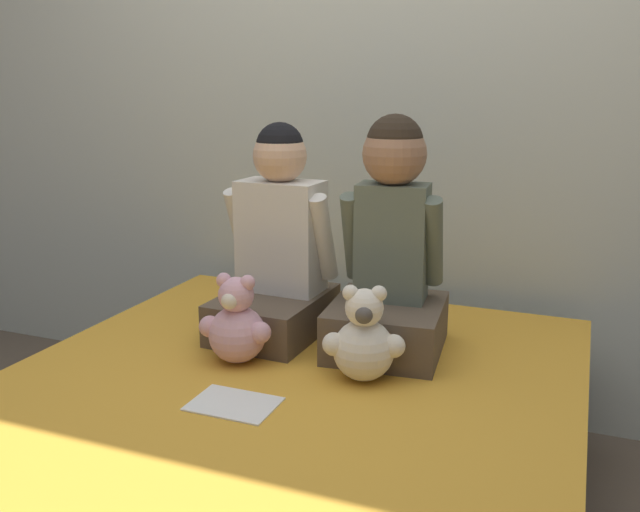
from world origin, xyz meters
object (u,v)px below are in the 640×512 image
(sign_card, at_px, (234,404))
(child_on_right, at_px, (390,254))
(child_on_left, at_px, (278,250))
(teddy_bear_held_by_left_child, at_px, (237,325))
(teddy_bear_held_by_right_child, at_px, (364,341))
(bed, at_px, (260,491))

(sign_card, bearing_deg, child_on_right, 64.18)
(child_on_left, relative_size, teddy_bear_held_by_left_child, 2.54)
(child_on_left, xyz_separation_m, teddy_bear_held_by_right_child, (0.36, -0.25, -0.15))
(teddy_bear_held_by_left_child, bearing_deg, child_on_right, 32.74)
(bed, relative_size, child_on_right, 2.83)
(bed, xyz_separation_m, sign_card, (-0.06, -0.01, 0.24))
(teddy_bear_held_by_left_child, xyz_separation_m, sign_card, (0.12, -0.24, -0.11))
(child_on_right, bearing_deg, sign_card, -120.87)
(bed, relative_size, teddy_bear_held_by_right_child, 7.45)
(child_on_left, relative_size, teddy_bear_held_by_right_child, 2.51)
(bed, distance_m, child_on_left, 0.72)
(child_on_left, height_order, teddy_bear_held_by_right_child, child_on_left)
(child_on_left, distance_m, teddy_bear_held_by_right_child, 0.47)
(child_on_right, relative_size, teddy_bear_held_by_right_child, 2.63)
(child_on_left, distance_m, child_on_right, 0.36)
(bed, relative_size, teddy_bear_held_by_left_child, 7.53)
(child_on_right, bearing_deg, teddy_bear_held_by_left_child, -148.81)
(teddy_bear_held_by_right_child, relative_size, sign_card, 1.23)
(teddy_bear_held_by_right_child, bearing_deg, teddy_bear_held_by_left_child, 166.20)
(child_on_left, height_order, child_on_right, child_on_right)
(bed, relative_size, child_on_left, 2.97)
(child_on_left, bearing_deg, child_on_right, 1.41)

